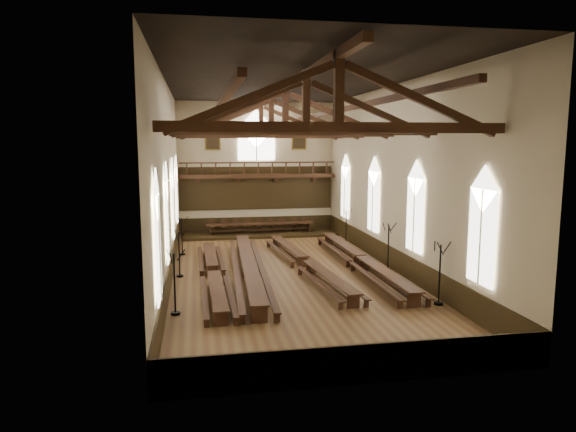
# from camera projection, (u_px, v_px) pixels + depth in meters

# --- Properties ---
(ground) EXTENTS (26.00, 26.00, 0.00)m
(ground) POSITION_uv_depth(u_px,v_px,m) (286.00, 273.00, 27.44)
(ground) COLOR brown
(ground) RESTS_ON ground
(room_walls) EXTENTS (26.00, 26.00, 26.00)m
(room_walls) POSITION_uv_depth(u_px,v_px,m) (285.00, 152.00, 26.53)
(room_walls) COLOR #BBA58D
(room_walls) RESTS_ON ground
(wainscot_band) EXTENTS (12.00, 26.00, 1.20)m
(wainscot_band) POSITION_uv_depth(u_px,v_px,m) (286.00, 262.00, 27.36)
(wainscot_band) COLOR black
(wainscot_band) RESTS_ON ground
(side_windows) EXTENTS (11.85, 19.80, 4.50)m
(side_windows) POSITION_uv_depth(u_px,v_px,m) (286.00, 204.00, 26.92)
(side_windows) COLOR white
(side_windows) RESTS_ON room_walls
(end_window) EXTENTS (2.80, 0.12, 3.80)m
(end_window) POSITION_uv_depth(u_px,v_px,m) (256.00, 139.00, 38.99)
(end_window) COLOR white
(end_window) RESTS_ON room_walls
(minstrels_gallery) EXTENTS (11.80, 1.24, 3.70)m
(minstrels_gallery) POSITION_uv_depth(u_px,v_px,m) (257.00, 182.00, 39.23)
(minstrels_gallery) COLOR #3D1C13
(minstrels_gallery) RESTS_ON room_walls
(portraits) EXTENTS (7.75, 0.09, 1.45)m
(portraits) POSITION_uv_depth(u_px,v_px,m) (256.00, 140.00, 39.01)
(portraits) COLOR brown
(portraits) RESTS_ON room_walls
(roof_trusses) EXTENTS (11.70, 25.70, 2.80)m
(roof_trusses) POSITION_uv_depth(u_px,v_px,m) (285.00, 117.00, 26.28)
(roof_trusses) COLOR #3D1C13
(roof_trusses) RESTS_ON room_walls
(refectory_row_a) EXTENTS (1.44, 13.73, 0.68)m
(refectory_row_a) POSITION_uv_depth(u_px,v_px,m) (213.00, 271.00, 25.77)
(refectory_row_a) COLOR #3D1C13
(refectory_row_a) RESTS_ON ground
(refectory_row_b) EXTENTS (1.96, 15.01, 0.81)m
(refectory_row_b) POSITION_uv_depth(u_px,v_px,m) (249.00, 265.00, 26.73)
(refectory_row_b) COLOR #3D1C13
(refectory_row_b) RESTS_ON ground
(refectory_row_c) EXTENTS (1.98, 14.00, 0.70)m
(refectory_row_c) POSITION_uv_depth(u_px,v_px,m) (306.00, 262.00, 27.86)
(refectory_row_c) COLOR #3D1C13
(refectory_row_c) RESTS_ON ground
(refectory_row_d) EXTENTS (1.58, 14.53, 0.76)m
(refectory_row_d) POSITION_uv_depth(u_px,v_px,m) (362.00, 259.00, 28.30)
(refectory_row_d) COLOR #3D1C13
(refectory_row_d) RESTS_ON ground
(dais) EXTENTS (11.40, 2.85, 0.19)m
(dais) POSITION_uv_depth(u_px,v_px,m) (261.00, 234.00, 38.55)
(dais) COLOR black
(dais) RESTS_ON ground
(high_table) EXTENTS (8.10, 1.16, 0.76)m
(high_table) POSITION_uv_depth(u_px,v_px,m) (260.00, 225.00, 38.45)
(high_table) COLOR #3D1C13
(high_table) RESTS_ON dais
(high_chairs) EXTENTS (7.65, 0.46, 1.00)m
(high_chairs) POSITION_uv_depth(u_px,v_px,m) (259.00, 224.00, 39.23)
(high_chairs) COLOR #3D1C13
(high_chairs) RESTS_ON dais
(candelabrum_left_near) EXTENTS (0.78, 0.82, 2.70)m
(candelabrum_left_near) POSITION_uv_depth(u_px,v_px,m) (175.00, 295.00, 20.68)
(candelabrum_left_near) COLOR black
(candelabrum_left_near) RESTS_ON ground
(candelabrum_left_mid) EXTENTS (0.70, 0.76, 2.49)m
(candelabrum_left_mid) POSITION_uv_depth(u_px,v_px,m) (179.00, 263.00, 26.56)
(candelabrum_left_mid) COLOR black
(candelabrum_left_mid) RESTS_ON ground
(candelabrum_left_far) EXTENTS (0.69, 0.74, 2.43)m
(candelabrum_left_far) POSITION_uv_depth(u_px,v_px,m) (182.00, 243.00, 31.77)
(candelabrum_left_far) COLOR black
(candelabrum_left_far) RESTS_ON ground
(candelabrum_right_near) EXTENTS (0.74, 0.86, 2.78)m
(candelabrum_right_near) POSITION_uv_depth(u_px,v_px,m) (439.00, 286.00, 21.95)
(candelabrum_right_near) COLOR black
(candelabrum_right_near) RESTS_ON ground
(candelabrum_right_mid) EXTENTS (0.78, 0.79, 2.66)m
(candelabrum_right_mid) POSITION_uv_depth(u_px,v_px,m) (388.00, 256.00, 27.77)
(candelabrum_right_mid) COLOR black
(candelabrum_right_mid) RESTS_ON ground
(candelabrum_right_far) EXTENTS (0.70, 0.73, 2.42)m
(candelabrum_right_far) POSITION_uv_depth(u_px,v_px,m) (346.00, 233.00, 35.53)
(candelabrum_right_far) COLOR black
(candelabrum_right_far) RESTS_ON ground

